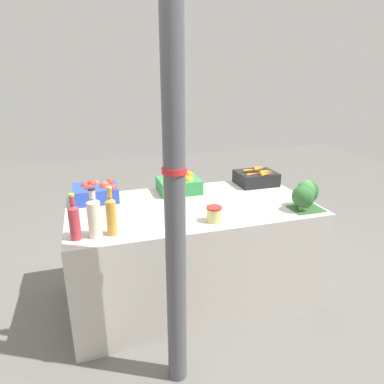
{
  "coord_description": "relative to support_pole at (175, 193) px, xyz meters",
  "views": [
    {
      "loc": [
        -0.71,
        -2.27,
        1.7
      ],
      "look_at": [
        0.0,
        0.0,
        0.88
      ],
      "focal_mm": 32.0,
      "sensor_mm": 36.0,
      "label": 1
    }
  ],
  "objects": [
    {
      "name": "broccoli_pile",
      "position": [
        1.07,
        0.42,
        -0.27
      ],
      "size": [
        0.23,
        0.21,
        0.2
      ],
      "color": "#2D602D",
      "rests_on": "market_table"
    },
    {
      "name": "support_pole",
      "position": [
        0.0,
        0.0,
        0.0
      ],
      "size": [
        0.12,
        0.12,
        2.3
      ],
      "color": "#4C4C51",
      "rests_on": "ground_plane"
    },
    {
      "name": "ground_plane",
      "position": [
        0.32,
        0.74,
        -1.15
      ],
      "size": [
        10.0,
        10.0,
        0.0
      ],
      "primitive_type": "plane",
      "color": "#605E59"
    },
    {
      "name": "carrot_crate",
      "position": [
        1.01,
        1.05,
        -0.31
      ],
      "size": [
        0.33,
        0.28,
        0.15
      ],
      "color": "black",
      "rests_on": "market_table"
    },
    {
      "name": "apple_crate",
      "position": [
        -0.35,
        1.06,
        -0.3
      ],
      "size": [
        0.33,
        0.28,
        0.15
      ],
      "color": "#2847B7",
      "rests_on": "market_table"
    },
    {
      "name": "juice_bottle_cloudy",
      "position": [
        -0.39,
        0.41,
        -0.24
      ],
      "size": [
        0.08,
        0.08,
        0.31
      ],
      "color": "beige",
      "rests_on": "market_table"
    },
    {
      "name": "juice_bottle_ruby",
      "position": [
        -0.5,
        0.41,
        -0.26
      ],
      "size": [
        0.06,
        0.06,
        0.28
      ],
      "color": "#B2333D",
      "rests_on": "market_table"
    },
    {
      "name": "orange_crate",
      "position": [
        0.31,
        1.06,
        -0.31
      ],
      "size": [
        0.33,
        0.28,
        0.15
      ],
      "color": "#2D8442",
      "rests_on": "market_table"
    },
    {
      "name": "juice_bottle_amber",
      "position": [
        -0.29,
        0.41,
        -0.24
      ],
      "size": [
        0.06,
        0.06,
        0.3
      ],
      "color": "gold",
      "rests_on": "market_table"
    },
    {
      "name": "market_table",
      "position": [
        0.32,
        0.74,
        -0.76
      ],
      "size": [
        1.8,
        0.95,
        0.78
      ],
      "primitive_type": "cube",
      "color": "#B7B2A8",
      "rests_on": "ground_plane"
    },
    {
      "name": "pickle_jar",
      "position": [
        0.37,
        0.41,
        -0.32
      ],
      "size": [
        0.1,
        0.1,
        0.1
      ],
      "color": "#D1CC75",
      "rests_on": "market_table"
    }
  ]
}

